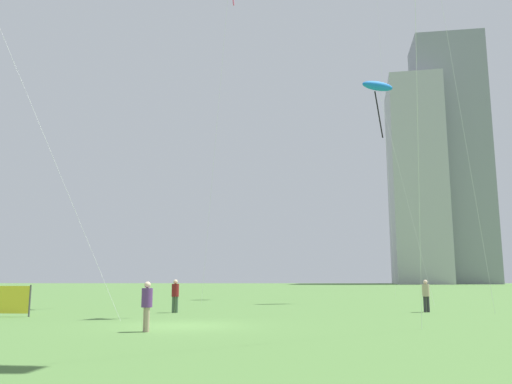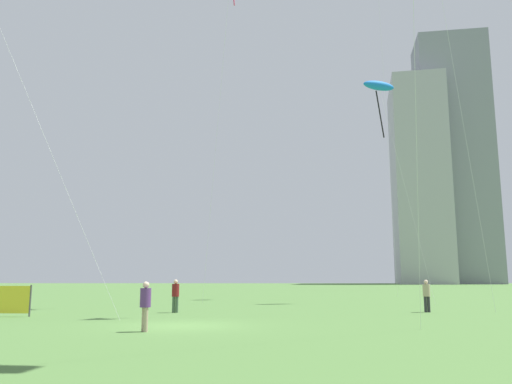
{
  "view_description": "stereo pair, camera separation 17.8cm",
  "coord_description": "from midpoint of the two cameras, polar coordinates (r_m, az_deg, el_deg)",
  "views": [
    {
      "loc": [
        3.2,
        -20.02,
        1.82
      ],
      "look_at": [
        2.69,
        6.1,
        6.15
      ],
      "focal_mm": 36.16,
      "sensor_mm": 36.0,
      "label": 1
    },
    {
      "loc": [
        3.38,
        -20.02,
        1.82
      ],
      "look_at": [
        2.69,
        6.1,
        6.15
      ],
      "focal_mm": 36.16,
      "sensor_mm": 36.0,
      "label": 2
    }
  ],
  "objects": [
    {
      "name": "ground",
      "position": [
        20.37,
        -8.05,
        -14.45
      ],
      "size": [
        280.0,
        280.0,
        0.0
      ],
      "primitive_type": "plane",
      "color": "#4C7538"
    },
    {
      "name": "person_standing_2",
      "position": [
        29.2,
        18.51,
        -10.6
      ],
      "size": [
        0.37,
        0.37,
        1.69
      ],
      "rotation": [
        0.0,
        0.0,
        0.04
      ],
      "color": "#2D2D33",
      "rests_on": "ground"
    },
    {
      "name": "distant_highrise_0",
      "position": [
        155.23,
        17.61,
        1.05
      ],
      "size": [
        18.29,
        27.39,
        57.65
      ],
      "primitive_type": "cube",
      "rotation": [
        0.0,
        0.0,
        -0.17
      ],
      "color": "#A8A8AD",
      "rests_on": "ground"
    },
    {
      "name": "event_banner",
      "position": [
        27.37,
        -25.76,
        -10.68
      ],
      "size": [
        2.44,
        0.14,
        1.47
      ],
      "color": "#4C4C4C",
      "rests_on": "ground"
    },
    {
      "name": "person_standing_0",
      "position": [
        18.33,
        -11.86,
        -11.88
      ],
      "size": [
        0.37,
        0.37,
        1.67
      ],
      "rotation": [
        0.0,
        0.0,
        5.32
      ],
      "color": "tan",
      "rests_on": "ground"
    },
    {
      "name": "distant_highrise_1",
      "position": [
        160.04,
        21.14,
        3.5
      ],
      "size": [
        21.13,
        18.54,
        71.63
      ],
      "primitive_type": "cube",
      "rotation": [
        0.0,
        0.0,
        -0.13
      ],
      "color": "gray",
      "rests_on": "ground"
    },
    {
      "name": "person_standing_1",
      "position": [
        27.79,
        -8.71,
        -11.03
      ],
      "size": [
        0.38,
        0.38,
        1.7
      ],
      "rotation": [
        0.0,
        0.0,
        6.19
      ],
      "color": "#3F593F",
      "rests_on": "ground"
    },
    {
      "name": "kite_flying_0",
      "position": [
        41.57,
        13.56,
        11.25
      ],
      "size": [
        3.97,
        3.58,
        16.74
      ],
      "color": "silver",
      "rests_on": "ground"
    }
  ]
}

